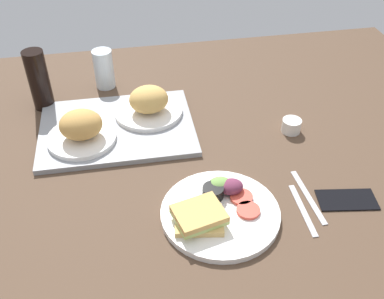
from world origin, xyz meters
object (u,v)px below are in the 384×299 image
Objects in this scene: cell_phone at (347,199)px; bread_plate_near at (81,129)px; fork at (303,209)px; espresso_cup at (291,126)px; plate_with_salad at (217,210)px; drinking_glass at (104,69)px; serving_tray at (117,128)px; knife at (308,196)px; bread_plate_far at (149,104)px; soda_bottle at (39,80)px.

bread_plate_near is at bearing 160.31° from cell_phone.
fork is 11.97cm from cell_phone.
plate_with_salad is at bearing -135.61° from espresso_cup.
serving_tray is at bearing -84.85° from drinking_glass.
plate_with_salad is at bearing 91.64° from knife.
espresso_cup is at bearing 44.39° from plate_with_salad.
bread_plate_far reaches higher than plate_with_salad.
bread_plate_far is at bearing -21.54° from soda_bottle.
bread_plate_far is 0.73× the size of plate_with_salad.
knife is (47.55, -63.01, -6.32)cm from drinking_glass.
bread_plate_far is at bearing 160.28° from espresso_cup.
espresso_cup is 32.01cm from fork.
plate_with_salad is 69.04cm from drinking_glass.
bread_plate_near reaches higher than knife.
soda_bottle reaches higher than serving_tray.
knife is at bearing -49.72° from bread_plate_far.
fork is at bearing 140.93° from knife.
bread_plate_far is at bearing 25.85° from bread_plate_near.
bread_plate_near reaches higher than plate_with_salad.
soda_bottle is (-12.29, 22.34, 4.17)cm from bread_plate_near.
soda_bottle reaches higher than bread_plate_far.
soda_bottle is at bearing 49.51° from fork.
bread_plate_far reaches higher than serving_tray.
bread_plate_near is 3.46× the size of espresso_cup.
drinking_glass reaches higher than espresso_cup.
serving_tray reaches higher than cell_phone.
bread_plate_far is 1.44× the size of cell_phone.
cell_phone is at bearing -83.22° from espresso_cup.
drinking_glass is 64.27cm from espresso_cup.
bread_plate_near is 32.21cm from drinking_glass.
espresso_cup is at bearing -20.53° from soda_bottle.
bread_plate_near is 1.01× the size of soda_bottle.
fork is (44.55, -67.01, -6.32)cm from drinking_glass.
serving_tray is at bearing 27.91° from bread_plate_near.
bread_plate_far is 1.58× the size of drinking_glass.
knife is (67.21, -54.03, -9.34)cm from soda_bottle.
plate_with_salad is 32.63cm from cell_phone.
cell_phone is (54.10, -39.73, -0.40)cm from serving_tray.
bread_plate_near is at bearing -61.19° from soda_bottle.
drinking_glass is (-23.89, 64.60, 4.85)cm from plate_with_salad.
bread_plate_near is 0.68× the size of plate_with_salad.
espresso_cup is (29.04, 28.43, 0.29)cm from plate_with_salad.
serving_tray reaches higher than fork.
knife is (3.00, 4.00, 0.00)cm from fork.
bread_plate_far is 55.71cm from fork.
serving_tray is at bearing 47.55° from fork.
espresso_cup is 27.43cm from knife.
plate_with_salad is 1.49× the size of knife.
bread_plate_far is 54.39cm from knife.
espresso_cup is at bearing -11.18° from serving_tray.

